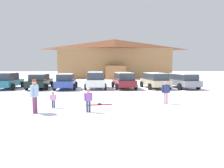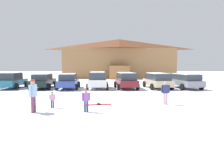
{
  "view_description": "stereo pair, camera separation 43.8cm",
  "coord_description": "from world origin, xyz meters",
  "px_view_note": "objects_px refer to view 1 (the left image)",
  "views": [
    {
      "loc": [
        -0.32,
        -7.14,
        2.32
      ],
      "look_at": [
        0.25,
        6.38,
        1.1
      ],
      "focal_mm": 32.0,
      "sensor_mm": 36.0,
      "label": 1
    },
    {
      "loc": [
        0.12,
        -7.15,
        2.32
      ],
      "look_at": [
        0.25,
        6.38,
        1.1
      ],
      "focal_mm": 32.0,
      "sensor_mm": 36.0,
      "label": 2
    }
  ],
  "objects_px": {
    "parked_teal_hatchback": "(8,81)",
    "parked_grey_wagon": "(182,80)",
    "parked_white_suv": "(95,80)",
    "parked_beige_suv": "(155,80)",
    "parked_blue_hatchback": "(66,81)",
    "parked_maroon_van": "(124,80)",
    "skier_teen_in_navy_coat": "(166,91)",
    "parked_black_sedan": "(40,81)",
    "ski_lodge": "(115,58)",
    "skier_child_in_purple_jacket": "(88,99)",
    "skier_adult_in_blue_parka": "(35,94)",
    "pair_of_skis": "(99,105)",
    "skier_child_in_pink_snowsuit": "(53,99)"
  },
  "relations": [
    {
      "from": "parked_black_sedan",
      "to": "skier_child_in_purple_jacket",
      "type": "relative_size",
      "value": 4.17
    },
    {
      "from": "parked_blue_hatchback",
      "to": "parked_maroon_van",
      "type": "distance_m",
      "value": 5.9
    },
    {
      "from": "parked_beige_suv",
      "to": "skier_child_in_pink_snowsuit",
      "type": "bearing_deg",
      "value": -130.29
    },
    {
      "from": "parked_blue_hatchback",
      "to": "parked_maroon_van",
      "type": "bearing_deg",
      "value": 2.43
    },
    {
      "from": "parked_black_sedan",
      "to": "parked_teal_hatchback",
      "type": "bearing_deg",
      "value": -178.31
    },
    {
      "from": "ski_lodge",
      "to": "skier_child_in_purple_jacket",
      "type": "relative_size",
      "value": 18.67
    },
    {
      "from": "ski_lodge",
      "to": "parked_grey_wagon",
      "type": "relative_size",
      "value": 4.52
    },
    {
      "from": "parked_white_suv",
      "to": "skier_adult_in_blue_parka",
      "type": "relative_size",
      "value": 2.47
    },
    {
      "from": "parked_beige_suv",
      "to": "skier_adult_in_blue_parka",
      "type": "bearing_deg",
      "value": -129.09
    },
    {
      "from": "ski_lodge",
      "to": "skier_child_in_purple_jacket",
      "type": "distance_m",
      "value": 30.42
    },
    {
      "from": "parked_black_sedan",
      "to": "parked_white_suv",
      "type": "height_order",
      "value": "parked_white_suv"
    },
    {
      "from": "parked_blue_hatchback",
      "to": "parked_maroon_van",
      "type": "height_order",
      "value": "parked_maroon_van"
    },
    {
      "from": "parked_maroon_van",
      "to": "pair_of_skis",
      "type": "height_order",
      "value": "parked_maroon_van"
    },
    {
      "from": "parked_beige_suv",
      "to": "skier_child_in_pink_snowsuit",
      "type": "distance_m",
      "value": 12.59
    },
    {
      "from": "parked_beige_suv",
      "to": "skier_child_in_purple_jacket",
      "type": "relative_size",
      "value": 3.99
    },
    {
      "from": "parked_black_sedan",
      "to": "parked_maroon_van",
      "type": "xyz_separation_m",
      "value": [
        8.65,
        -0.29,
        0.11
      ]
    },
    {
      "from": "parked_maroon_van",
      "to": "skier_adult_in_blue_parka",
      "type": "xyz_separation_m",
      "value": [
        -5.47,
        -10.67,
        0.04
      ]
    },
    {
      "from": "parked_grey_wagon",
      "to": "skier_teen_in_navy_coat",
      "type": "xyz_separation_m",
      "value": [
        -4.45,
        -8.68,
        -0.05
      ]
    },
    {
      "from": "ski_lodge",
      "to": "parked_black_sedan",
      "type": "xyz_separation_m",
      "value": [
        -8.75,
        -19.23,
        -3.07
      ]
    },
    {
      "from": "parked_white_suv",
      "to": "parked_beige_suv",
      "type": "xyz_separation_m",
      "value": [
        6.2,
        0.12,
        -0.05
      ]
    },
    {
      "from": "parked_teal_hatchback",
      "to": "parked_maroon_van",
      "type": "height_order",
      "value": "parked_maroon_van"
    },
    {
      "from": "parked_teal_hatchback",
      "to": "skier_teen_in_navy_coat",
      "type": "bearing_deg",
      "value": -32.98
    },
    {
      "from": "parked_teal_hatchback",
      "to": "parked_grey_wagon",
      "type": "xyz_separation_m",
      "value": [
        18.0,
        -0.12,
        0.01
      ]
    },
    {
      "from": "parked_teal_hatchback",
      "to": "parked_grey_wagon",
      "type": "relative_size",
      "value": 0.85
    },
    {
      "from": "parked_black_sedan",
      "to": "parked_beige_suv",
      "type": "bearing_deg",
      "value": -0.98
    },
    {
      "from": "parked_blue_hatchback",
      "to": "parked_teal_hatchback",
      "type": "bearing_deg",
      "value": 175.68
    },
    {
      "from": "skier_adult_in_blue_parka",
      "to": "skier_teen_in_navy_coat",
      "type": "relative_size",
      "value": 1.19
    },
    {
      "from": "parked_black_sedan",
      "to": "skier_teen_in_navy_coat",
      "type": "distance_m",
      "value": 13.65
    },
    {
      "from": "pair_of_skis",
      "to": "skier_child_in_pink_snowsuit",
      "type": "bearing_deg",
      "value": -162.22
    },
    {
      "from": "skier_adult_in_blue_parka",
      "to": "skier_child_in_purple_jacket",
      "type": "xyz_separation_m",
      "value": [
        2.62,
        0.08,
        -0.28
      ]
    },
    {
      "from": "ski_lodge",
      "to": "skier_adult_in_blue_parka",
      "type": "bearing_deg",
      "value": -100.46
    },
    {
      "from": "skier_adult_in_blue_parka",
      "to": "pair_of_skis",
      "type": "xyz_separation_m",
      "value": [
        3.11,
        1.96,
        -0.92
      ]
    },
    {
      "from": "parked_blue_hatchback",
      "to": "pair_of_skis",
      "type": "distance_m",
      "value": 9.19
    },
    {
      "from": "parked_black_sedan",
      "to": "parked_white_suv",
      "type": "bearing_deg",
      "value": -3.23
    },
    {
      "from": "parked_teal_hatchback",
      "to": "parked_beige_suv",
      "type": "height_order",
      "value": "parked_teal_hatchback"
    },
    {
      "from": "parked_black_sedan",
      "to": "parked_blue_hatchback",
      "type": "relative_size",
      "value": 1.12
    },
    {
      "from": "parked_maroon_van",
      "to": "skier_child_in_purple_jacket",
      "type": "height_order",
      "value": "parked_maroon_van"
    },
    {
      "from": "parked_white_suv",
      "to": "skier_teen_in_navy_coat",
      "type": "relative_size",
      "value": 2.93
    },
    {
      "from": "parked_maroon_van",
      "to": "skier_child_in_pink_snowsuit",
      "type": "relative_size",
      "value": 4.91
    },
    {
      "from": "ski_lodge",
      "to": "skier_child_in_purple_jacket",
      "type": "bearing_deg",
      "value": -95.6
    },
    {
      "from": "parked_black_sedan",
      "to": "skier_child_in_pink_snowsuit",
      "type": "xyz_separation_m",
      "value": [
        3.79,
        -9.8,
        -0.29
      ]
    },
    {
      "from": "parked_white_suv",
      "to": "ski_lodge",
      "type": "bearing_deg",
      "value": 81.19
    },
    {
      "from": "parked_blue_hatchback",
      "to": "parked_grey_wagon",
      "type": "bearing_deg",
      "value": 1.57
    },
    {
      "from": "parked_beige_suv",
      "to": "parked_grey_wagon",
      "type": "bearing_deg",
      "value": -0.2
    },
    {
      "from": "parked_blue_hatchback",
      "to": "parked_grey_wagon",
      "type": "relative_size",
      "value": 0.9
    },
    {
      "from": "ski_lodge",
      "to": "parked_black_sedan",
      "type": "distance_m",
      "value": 21.35
    },
    {
      "from": "skier_child_in_purple_jacket",
      "to": "pair_of_skis",
      "type": "xyz_separation_m",
      "value": [
        0.49,
        1.88,
        -0.64
      ]
    },
    {
      "from": "ski_lodge",
      "to": "pair_of_skis",
      "type": "distance_m",
      "value": 28.59
    },
    {
      "from": "parked_blue_hatchback",
      "to": "skier_adult_in_blue_parka",
      "type": "distance_m",
      "value": 10.43
    },
    {
      "from": "parked_teal_hatchback",
      "to": "skier_child_in_purple_jacket",
      "type": "xyz_separation_m",
      "value": [
        9.0,
        -10.78,
        -0.18
      ]
    }
  ]
}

